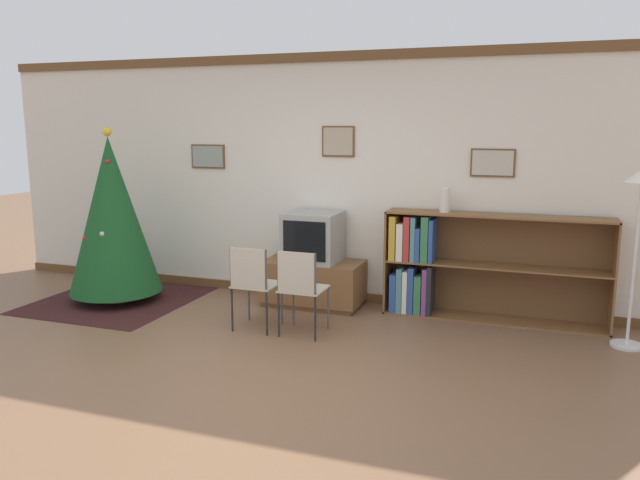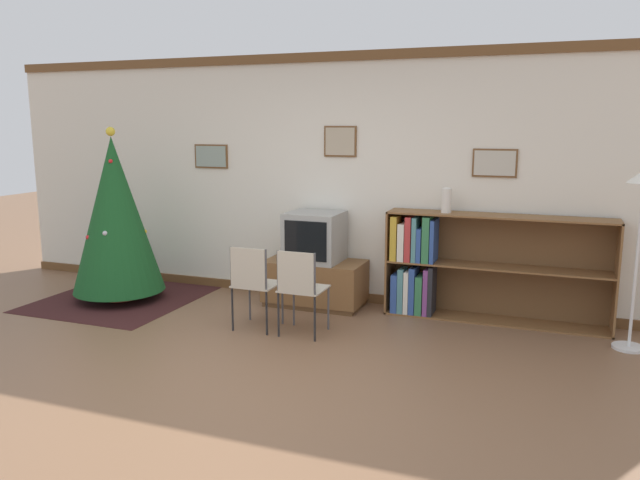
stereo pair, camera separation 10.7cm
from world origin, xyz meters
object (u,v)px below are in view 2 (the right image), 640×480
object	(u,v)px
vase	(446,200)
folding_chair_left	(253,282)
bookshelf	(455,267)
tv_console	(315,283)
folding_chair_right	(300,287)
christmas_tree	(116,215)
television	(315,237)

from	to	relation	value
vase	folding_chair_left	bearing A→B (deg)	-145.68
bookshelf	tv_console	bearing A→B (deg)	-175.64
folding_chair_right	christmas_tree	bearing A→B (deg)	169.91
christmas_tree	vase	distance (m)	3.58
television	bookshelf	xyz separation A→B (m)	(1.48, 0.12, -0.23)
christmas_tree	bookshelf	xyz separation A→B (m)	(3.61, 0.69, -0.43)
tv_console	folding_chair_left	bearing A→B (deg)	-103.60
folding_chair_left	vase	bearing A→B (deg)	34.32
television	vase	size ratio (longest dim) A/B	2.27
television	tv_console	bearing A→B (deg)	90.00
television	folding_chair_right	bearing A→B (deg)	-76.37
folding_chair_left	vase	xyz separation A→B (m)	(1.61, 1.10, 0.73)
folding_chair_right	bookshelf	bearing A→B (deg)	41.90
television	folding_chair_right	xyz separation A→B (m)	(0.24, -0.99, -0.29)
bookshelf	vase	bearing A→B (deg)	-175.55
television	folding_chair_left	xyz separation A→B (m)	(-0.24, -0.99, -0.29)
television	folding_chair_left	world-z (taller)	television
tv_console	vase	size ratio (longest dim) A/B	4.25
folding_chair_left	bookshelf	size ratio (longest dim) A/B	0.38
tv_console	folding_chair_left	world-z (taller)	folding_chair_left
christmas_tree	television	world-z (taller)	christmas_tree
tv_console	folding_chair_right	bearing A→B (deg)	-76.40
folding_chair_left	folding_chair_right	bearing A→B (deg)	0.00
tv_console	folding_chair_left	size ratio (longest dim) A/B	1.30
folding_chair_left	folding_chair_right	world-z (taller)	same
television	vase	world-z (taller)	vase
folding_chair_right	bookshelf	size ratio (longest dim) A/B	0.38
bookshelf	vase	xyz separation A→B (m)	(-0.11, -0.01, 0.68)
folding_chair_right	vase	distance (m)	1.74
christmas_tree	vase	world-z (taller)	christmas_tree
folding_chair_right	vase	xyz separation A→B (m)	(1.13, 1.10, 0.73)
vase	tv_console	bearing A→B (deg)	-175.65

